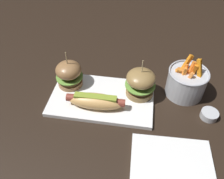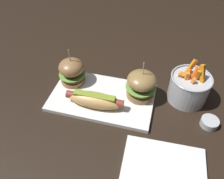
{
  "view_description": "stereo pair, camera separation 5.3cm",
  "coord_description": "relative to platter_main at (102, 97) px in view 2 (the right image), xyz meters",
  "views": [
    {
      "loc": [
        0.12,
        -0.52,
        0.58
      ],
      "look_at": [
        0.03,
        0.0,
        0.05
      ],
      "focal_mm": 36.92,
      "sensor_mm": 36.0,
      "label": 1
    },
    {
      "loc": [
        0.17,
        -0.51,
        0.58
      ],
      "look_at": [
        0.03,
        0.0,
        0.05
      ],
      "focal_mm": 36.92,
      "sensor_mm": 36.0,
      "label": 2
    }
  ],
  "objects": [
    {
      "name": "ground_plane",
      "position": [
        0.0,
        0.0,
        -0.01
      ],
      "size": [
        3.0,
        3.0,
        0.0
      ],
      "primitive_type": "plane",
      "color": "black"
    },
    {
      "name": "platter_main",
      "position": [
        0.0,
        0.0,
        0.0
      ],
      "size": [
        0.35,
        0.2,
        0.01
      ],
      "primitive_type": "cube",
      "color": "white",
      "rests_on": "ground"
    },
    {
      "name": "hot_dog",
      "position": [
        -0.01,
        -0.04,
        0.03
      ],
      "size": [
        0.19,
        0.06,
        0.05
      ],
      "color": "tan",
      "rests_on": "platter_main"
    },
    {
      "name": "slider_left",
      "position": [
        -0.12,
        0.05,
        0.05
      ],
      "size": [
        0.09,
        0.09,
        0.14
      ],
      "color": "olive",
      "rests_on": "platter_main"
    },
    {
      "name": "slider_right",
      "position": [
        0.12,
        0.04,
        0.06
      ],
      "size": [
        0.1,
        0.1,
        0.14
      ],
      "color": "olive",
      "rests_on": "platter_main"
    },
    {
      "name": "fries_bucket",
      "position": [
        0.28,
        0.08,
        0.04
      ],
      "size": [
        0.13,
        0.13,
        0.15
      ],
      "color": "#B7BABF",
      "rests_on": "ground"
    },
    {
      "name": "sauce_ramekin",
      "position": [
        0.35,
        -0.02,
        0.01
      ],
      "size": [
        0.05,
        0.05,
        0.02
      ],
      "color": "#B7BABF",
      "rests_on": "ground"
    },
    {
      "name": "side_plate",
      "position": [
        0.23,
        -0.23,
        -0.0
      ],
      "size": [
        0.23,
        0.23,
        0.01
      ],
      "primitive_type": "cube",
      "rotation": [
        0.0,
        0.0,
        0.04
      ],
      "color": "white",
      "rests_on": "ground"
    }
  ]
}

